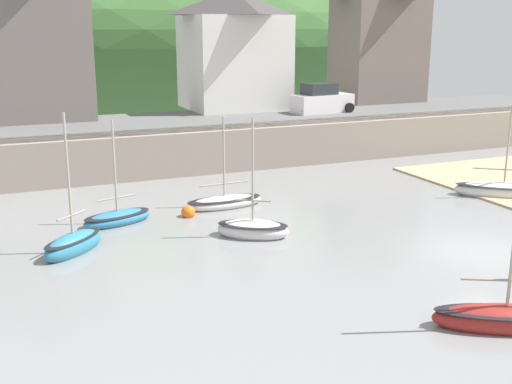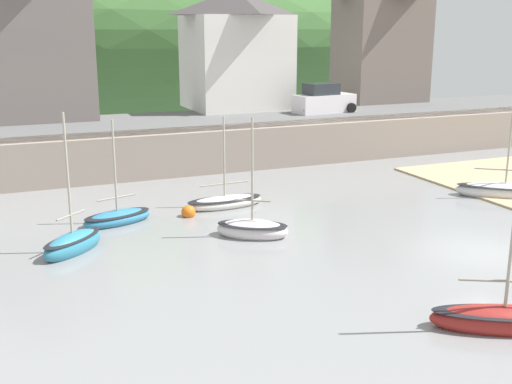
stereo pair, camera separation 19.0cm
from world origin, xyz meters
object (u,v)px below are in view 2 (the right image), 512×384
(parked_car_near_slipway, at_px, (323,100))
(mooring_buoy, at_px, (188,212))
(rowboat_small_beached, at_px, (225,202))
(waterfront_building_centre, at_px, (236,49))
(motorboat_with_cabin, at_px, (73,244))
(sailboat_tall_mast, at_px, (505,191))
(dinghy_open_wooden, at_px, (117,217))
(waterfront_building_left, at_px, (25,28))
(sailboat_white_hull, at_px, (504,319))
(waterfront_building_right, at_px, (381,35))
(sailboat_blue_trim, at_px, (252,229))

(parked_car_near_slipway, distance_m, mooring_buoy, 18.11)
(rowboat_small_beached, relative_size, parked_car_near_slipway, 1.00)
(waterfront_building_centre, relative_size, rowboat_small_beached, 1.88)
(motorboat_with_cabin, xyz_separation_m, parked_car_near_slipway, (18.32, 14.83, 2.88))
(sailboat_tall_mast, bearing_deg, dinghy_open_wooden, -151.73)
(waterfront_building_left, bearing_deg, mooring_buoy, -73.12)
(rowboat_small_beached, relative_size, sailboat_white_hull, 0.70)
(dinghy_open_wooden, bearing_deg, rowboat_small_beached, -10.43)
(rowboat_small_beached, xyz_separation_m, sailboat_tall_mast, (12.97, -3.67, 0.07))
(dinghy_open_wooden, height_order, rowboat_small_beached, dinghy_open_wooden)
(sailboat_white_hull, relative_size, mooring_buoy, 9.99)
(mooring_buoy, bearing_deg, waterfront_building_centre, 62.57)
(waterfront_building_left, relative_size, sailboat_tall_mast, 2.34)
(rowboat_small_beached, bearing_deg, motorboat_with_cabin, -156.40)
(motorboat_with_cabin, bearing_deg, mooring_buoy, -14.05)
(sailboat_tall_mast, height_order, parked_car_near_slipway, sailboat_tall_mast)
(rowboat_small_beached, relative_size, sailboat_tall_mast, 0.92)
(sailboat_tall_mast, xyz_separation_m, parked_car_near_slipway, (-1.81, 14.94, 2.90))
(sailboat_tall_mast, relative_size, mooring_buoy, 7.57)
(waterfront_building_right, height_order, sailboat_white_hull, waterfront_building_right)
(sailboat_blue_trim, bearing_deg, waterfront_building_left, 141.93)
(waterfront_building_right, height_order, mooring_buoy, waterfront_building_right)
(sailboat_blue_trim, bearing_deg, dinghy_open_wooden, 174.11)
(waterfront_building_right, bearing_deg, sailboat_tall_mast, -105.81)
(waterfront_building_right, xyz_separation_m, sailboat_white_hull, (-15.69, -30.10, -7.04))
(waterfront_building_centre, height_order, parked_car_near_slipway, waterfront_building_centre)
(dinghy_open_wooden, height_order, sailboat_blue_trim, sailboat_blue_trim)
(waterfront_building_left, height_order, sailboat_tall_mast, waterfront_building_left)
(motorboat_with_cabin, xyz_separation_m, sailboat_blue_trim, (6.71, -0.82, -0.04))
(waterfront_building_left, height_order, waterfront_building_right, waterfront_building_left)
(sailboat_blue_trim, height_order, parked_car_near_slipway, sailboat_blue_trim)
(waterfront_building_left, height_order, waterfront_building_centre, waterfront_building_left)
(sailboat_white_hull, bearing_deg, parked_car_near_slipway, 99.88)
(waterfront_building_centre, distance_m, sailboat_white_hull, 30.97)
(motorboat_with_cabin, xyz_separation_m, sailboat_white_hull, (9.94, -10.77, -0.02))
(waterfront_building_centre, xyz_separation_m, waterfront_building_right, (11.83, -0.00, 0.85))
(motorboat_with_cabin, distance_m, parked_car_near_slipway, 23.75)
(sailboat_white_hull, bearing_deg, dinghy_open_wooden, 147.51)
(waterfront_building_centre, distance_m, waterfront_building_right, 11.86)
(parked_car_near_slipway, bearing_deg, sailboat_blue_trim, -132.90)
(waterfront_building_left, xyz_separation_m, motorboat_with_cabin, (-0.14, -19.33, -7.59))
(waterfront_building_left, height_order, motorboat_with_cabin, waterfront_building_left)
(mooring_buoy, bearing_deg, sailboat_tall_mast, -10.75)
(motorboat_with_cabin, relative_size, mooring_buoy, 8.64)
(motorboat_with_cabin, bearing_deg, rowboat_small_beached, -15.38)
(dinghy_open_wooden, height_order, sailboat_tall_mast, sailboat_tall_mast)
(dinghy_open_wooden, distance_m, sailboat_blue_trim, 5.90)
(sailboat_blue_trim, relative_size, parked_car_near_slipway, 1.14)
(waterfront_building_left, relative_size, rowboat_small_beached, 2.54)
(motorboat_with_cabin, xyz_separation_m, dinghy_open_wooden, (2.17, 2.96, -0.08))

